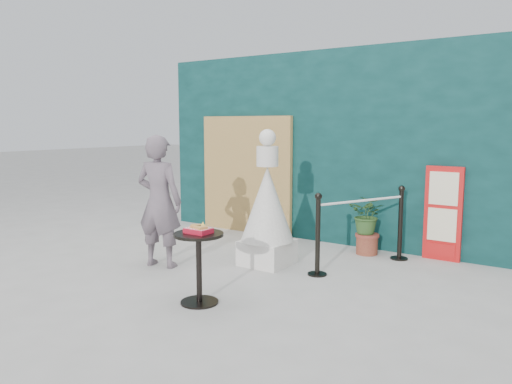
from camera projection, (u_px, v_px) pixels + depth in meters
The scene contains 10 objects.
ground at pixel (195, 293), 5.55m from camera, with size 60.00×60.00×0.00m, color #ADAAA5.
back_wall at pixel (325, 147), 7.92m from camera, with size 6.00×0.30×3.00m, color #092828.
bamboo_fence at pixel (246, 175), 8.60m from camera, with size 1.80×0.08×2.00m, color tan.
woman at pixel (159, 201), 6.49m from camera, with size 0.63×0.41×1.73m, color #695A63.
menu_board at pixel (443, 214), 6.81m from camera, with size 0.50×0.07×1.30m.
statue at pixel (267, 210), 6.59m from camera, with size 0.70×0.70×1.80m.
cafe_table at pixel (199, 257), 5.17m from camera, with size 0.52×0.52×0.75m.
food_basket at pixel (199, 229), 5.13m from camera, with size 0.26×0.19×0.11m.
planter at pixel (368, 220), 7.15m from camera, with size 0.50×0.44×0.86m.
stanchion_barrier at pixel (361, 230), 6.51m from camera, with size 0.84×1.54×1.03m.
Camera 1 is at (3.58, -4.03, 1.86)m, focal length 35.00 mm.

